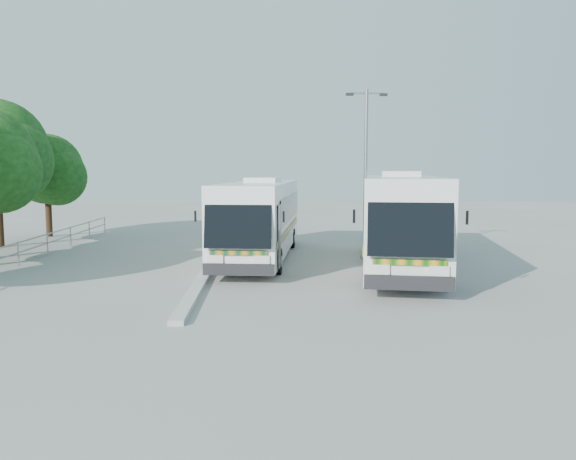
{
  "coord_description": "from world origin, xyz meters",
  "views": [
    {
      "loc": [
        -0.02,
        -19.56,
        3.83
      ],
      "look_at": [
        0.77,
        2.15,
        1.51
      ],
      "focal_mm": 35.0,
      "sensor_mm": 36.0,
      "label": 1
    }
  ],
  "objects_px": {
    "tree_far_e": "(48,169)",
    "lamppost": "(366,167)",
    "coach_main": "(261,217)",
    "coach_adjacent": "(400,217)"
  },
  "relations": [
    {
      "from": "coach_main",
      "to": "lamppost",
      "type": "relative_size",
      "value": 1.68
    },
    {
      "from": "tree_far_e",
      "to": "lamppost",
      "type": "height_order",
      "value": "lamppost"
    },
    {
      "from": "tree_far_e",
      "to": "coach_adjacent",
      "type": "distance_m",
      "value": 20.98
    },
    {
      "from": "coach_main",
      "to": "coach_adjacent",
      "type": "xyz_separation_m",
      "value": [
        5.59,
        -2.23,
        0.15
      ]
    },
    {
      "from": "coach_main",
      "to": "lamppost",
      "type": "bearing_deg",
      "value": 1.42
    },
    {
      "from": "lamppost",
      "to": "coach_main",
      "type": "bearing_deg",
      "value": 172.3
    },
    {
      "from": "tree_far_e",
      "to": "lamppost",
      "type": "distance_m",
      "value": 19.03
    },
    {
      "from": "tree_far_e",
      "to": "coach_adjacent",
      "type": "xyz_separation_m",
      "value": [
        17.89,
        -10.78,
        -1.92
      ]
    },
    {
      "from": "tree_far_e",
      "to": "coach_main",
      "type": "xyz_separation_m",
      "value": [
        12.31,
        -8.54,
        -2.07
      ]
    },
    {
      "from": "tree_far_e",
      "to": "lamppost",
      "type": "relative_size",
      "value": 0.82
    }
  ]
}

